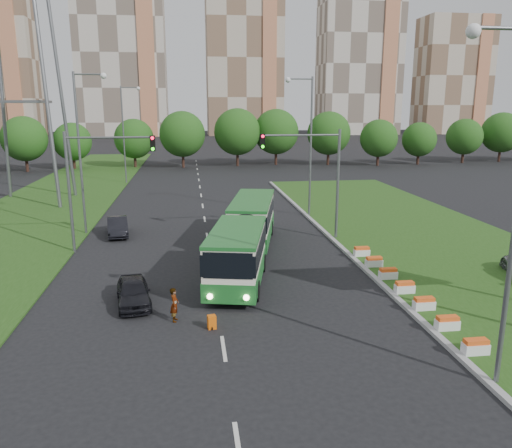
{
  "coord_description": "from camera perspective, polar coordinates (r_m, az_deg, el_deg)",
  "views": [
    {
      "loc": [
        -4.14,
        -24.51,
        9.56
      ],
      "look_at": [
        -0.26,
        4.67,
        2.6
      ],
      "focal_mm": 35.0,
      "sensor_mm": 36.0,
      "label": 1
    }
  ],
  "objects": [
    {
      "name": "car_left_far",
      "position": [
        39.21,
        -15.53,
        -0.27
      ],
      "size": [
        2.08,
        4.35,
        1.38
      ],
      "primitive_type": "imported",
      "rotation": [
        0.0,
        0.0,
        0.15
      ],
      "color": "black",
      "rests_on": "ground"
    },
    {
      "name": "pedestrian",
      "position": [
        23.19,
        -9.3,
        -9.08
      ],
      "size": [
        0.45,
        0.62,
        1.59
      ],
      "primitive_type": "imported",
      "rotation": [
        0.0,
        0.0,
        1.45
      ],
      "color": "gray",
      "rests_on": "ground"
    },
    {
      "name": "apartment_tower_ceast",
      "position": [
        176.23,
        -1.38,
        18.32
      ],
      "size": [
        25.0,
        15.0,
        50.0
      ],
      "primitive_type": "cube",
      "color": "#BDAF98",
      "rests_on": "ground"
    },
    {
      "name": "flower_planters",
      "position": [
        27.1,
        16.62,
        -6.92
      ],
      "size": [
        1.1,
        13.7,
        0.6
      ],
      "primitive_type": null,
      "color": "white",
      "rests_on": "grass_median"
    },
    {
      "name": "articulated_bus",
      "position": [
        31.57,
        -1.42,
        -1.11
      ],
      "size": [
        2.64,
        16.91,
        2.78
      ],
      "rotation": [
        0.0,
        0.0,
        -0.22
      ],
      "color": "white",
      "rests_on": "ground"
    },
    {
      "name": "traffic_mast_left",
      "position": [
        34.34,
        -18.07,
        5.61
      ],
      "size": [
        5.76,
        0.32,
        8.0
      ],
      "color": "slate",
      "rests_on": "ground"
    },
    {
      "name": "median_kerb",
      "position": [
        35.36,
        9.47,
        -2.42
      ],
      "size": [
        0.3,
        60.0,
        0.18
      ],
      "primitive_type": "cube",
      "color": "#9C9C9C",
      "rests_on": "ground"
    },
    {
      "name": "ground",
      "position": [
        26.63,
        1.89,
        -7.74
      ],
      "size": [
        360.0,
        360.0,
        0.0
      ],
      "primitive_type": "plane",
      "color": "black",
      "rests_on": "ground"
    },
    {
      "name": "grass_median",
      "position": [
        37.95,
        19.57,
        -1.96
      ],
      "size": [
        14.0,
        60.0,
        0.15
      ],
      "primitive_type": "cube",
      "color": "#234A15",
      "rests_on": "ground"
    },
    {
      "name": "apartment_tower_east",
      "position": [
        184.78,
        11.65,
        17.37
      ],
      "size": [
        27.0,
        15.0,
        47.0
      ],
      "primitive_type": "cube",
      "color": "beige",
      "rests_on": "ground"
    },
    {
      "name": "tree_line",
      "position": [
        80.91,
        2.54,
        9.7
      ],
      "size": [
        120.0,
        8.0,
        9.0
      ],
      "primitive_type": null,
      "color": "#1C4F15",
      "rests_on": "ground"
    },
    {
      "name": "left_verge",
      "position": [
        52.28,
        -22.82,
        1.77
      ],
      "size": [
        12.0,
        110.0,
        0.1
      ],
      "primitive_type": "cube",
      "color": "#234A15",
      "rests_on": "ground"
    },
    {
      "name": "lane_markings",
      "position": [
        45.54,
        -5.98,
        1.11
      ],
      "size": [
        0.2,
        100.0,
        0.01
      ],
      "primitive_type": null,
      "color": "silver",
      "rests_on": "ground"
    },
    {
      "name": "street_lamps",
      "position": [
        34.71,
        -5.7,
        7.35
      ],
      "size": [
        36.0,
        60.0,
        12.0
      ],
      "primitive_type": null,
      "color": "slate",
      "rests_on": "ground"
    },
    {
      "name": "midrise_east",
      "position": [
        198.55,
        21.55,
        15.42
      ],
      "size": [
        24.0,
        14.0,
        40.0
      ],
      "primitive_type": "cube",
      "color": "#BDAF98",
      "rests_on": "ground"
    },
    {
      "name": "traffic_mast_median",
      "position": [
        35.89,
        6.91,
        6.47
      ],
      "size": [
        5.76,
        0.32,
        8.0
      ],
      "color": "slate",
      "rests_on": "ground"
    },
    {
      "name": "shopping_trolley",
      "position": [
        22.44,
        -5.07,
        -11.11
      ],
      "size": [
        0.36,
        0.38,
        0.62
      ],
      "rotation": [
        0.0,
        0.0,
        0.17
      ],
      "color": "orange",
      "rests_on": "ground"
    },
    {
      "name": "apartment_tower_cwest",
      "position": [
        176.52,
        -15.1,
        18.21
      ],
      "size": [
        28.0,
        15.0,
        52.0
      ],
      "primitive_type": "cube",
      "color": "beige",
      "rests_on": "ground"
    },
    {
      "name": "car_left_near",
      "position": [
        25.49,
        -13.85,
        -7.52
      ],
      "size": [
        2.16,
        4.1,
        1.33
      ],
      "primitive_type": "imported",
      "rotation": [
        0.0,
        0.0,
        0.15
      ],
      "color": "black",
      "rests_on": "ground"
    }
  ]
}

